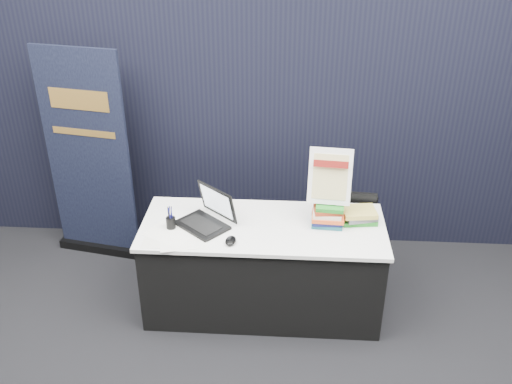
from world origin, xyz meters
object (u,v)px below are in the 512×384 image
(book_stack_tall, at_px, (328,214))
(info_sign, at_px, (330,177))
(display_table, at_px, (263,267))
(pullup_banner, at_px, (90,169))
(laptop, at_px, (203,216))
(book_stack_short, at_px, (360,215))
(stacking_chair, at_px, (353,241))

(book_stack_tall, height_order, info_sign, info_sign)
(info_sign, bearing_deg, display_table, -166.04)
(book_stack_tall, height_order, pullup_banner, pullup_banner)
(pullup_banner, bearing_deg, laptop, -21.68)
(info_sign, bearing_deg, book_stack_short, 13.09)
(stacking_chair, bearing_deg, book_stack_tall, -129.27)
(book_stack_short, relative_size, stacking_chair, 0.34)
(laptop, bearing_deg, pullup_banner, -171.32)
(book_stack_tall, distance_m, pullup_banner, 2.08)
(laptop, relative_size, info_sign, 1.16)
(stacking_chair, bearing_deg, info_sign, -133.07)
(display_table, bearing_deg, book_stack_short, 8.26)
(book_stack_short, xyz_separation_m, stacking_chair, (-0.01, 0.18, -0.35))
(info_sign, bearing_deg, book_stack_tall, -84.60)
(display_table, height_order, stacking_chair, stacking_chair)
(book_stack_tall, relative_size, pullup_banner, 0.12)
(info_sign, relative_size, stacking_chair, 0.51)
(laptop, height_order, book_stack_short, laptop)
(pullup_banner, bearing_deg, stacking_chair, 0.68)
(book_stack_short, bearing_deg, laptop, -175.06)
(display_table, xyz_separation_m, laptop, (-0.45, 0.00, 0.44))
(laptop, height_order, book_stack_tall, laptop)
(laptop, distance_m, book_stack_tall, 0.92)
(book_stack_tall, distance_m, book_stack_short, 0.25)
(book_stack_short, xyz_separation_m, info_sign, (-0.24, -0.03, 0.33))
(display_table, distance_m, book_stack_tall, 0.66)
(info_sign, bearing_deg, stacking_chair, 48.06)
(pullup_banner, relative_size, stacking_chair, 2.29)
(laptop, distance_m, pullup_banner, 1.26)
(display_table, height_order, laptop, laptop)
(display_table, relative_size, stacking_chair, 2.20)
(display_table, bearing_deg, pullup_banner, 155.86)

